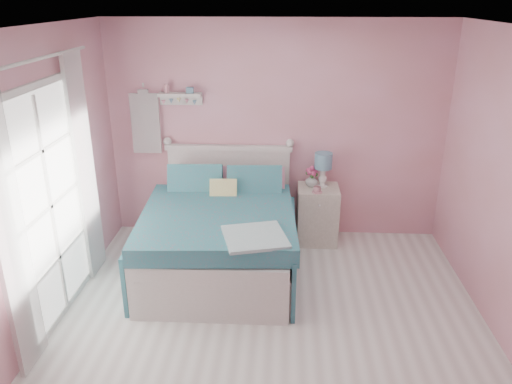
# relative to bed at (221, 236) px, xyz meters

# --- Properties ---
(floor) EXTENTS (4.50, 4.50, 0.00)m
(floor) POSITION_rel_bed_xyz_m (0.57, -1.26, -0.40)
(floor) COLOR beige
(floor) RESTS_ON ground
(room_shell) EXTENTS (4.50, 4.50, 4.50)m
(room_shell) POSITION_rel_bed_xyz_m (0.57, -1.26, 1.19)
(room_shell) COLOR #CD8285
(room_shell) RESTS_ON floor
(bed) EXTENTS (1.64, 2.01, 1.14)m
(bed) POSITION_rel_bed_xyz_m (0.00, 0.00, 0.00)
(bed) COLOR silver
(bed) RESTS_ON floor
(nightstand) EXTENTS (0.48, 0.48, 0.70)m
(nightstand) POSITION_rel_bed_xyz_m (1.09, 0.73, -0.05)
(nightstand) COLOR beige
(nightstand) RESTS_ON floor
(table_lamp) EXTENTS (0.21, 0.21, 0.41)m
(table_lamp) POSITION_rel_bed_xyz_m (1.13, 0.79, 0.59)
(table_lamp) COLOR white
(table_lamp) RESTS_ON nightstand
(vase) EXTENTS (0.19, 0.19, 0.15)m
(vase) POSITION_rel_bed_xyz_m (1.00, 0.78, 0.38)
(vase) COLOR silver
(vase) RESTS_ON nightstand
(teacup) EXTENTS (0.09, 0.09, 0.07)m
(teacup) POSITION_rel_bed_xyz_m (1.06, 0.58, 0.34)
(teacup) COLOR #C58490
(teacup) RESTS_ON nightstand
(roses) EXTENTS (0.14, 0.11, 0.12)m
(roses) POSITION_rel_bed_xyz_m (1.00, 0.78, 0.49)
(roses) COLOR #D94A83
(roses) RESTS_ON vase
(wall_shelf) EXTENTS (0.50, 0.15, 0.25)m
(wall_shelf) POSITION_rel_bed_xyz_m (-0.55, 0.93, 1.34)
(wall_shelf) COLOR silver
(wall_shelf) RESTS_ON room_shell
(hanging_dress) EXTENTS (0.34, 0.03, 0.72)m
(hanging_dress) POSITION_rel_bed_xyz_m (-0.98, 0.92, 1.00)
(hanging_dress) COLOR white
(hanging_dress) RESTS_ON room_shell
(french_door) EXTENTS (0.04, 1.32, 2.16)m
(french_door) POSITION_rel_bed_xyz_m (-1.40, -0.86, 0.68)
(french_door) COLOR silver
(french_door) RESTS_ON floor
(curtain_near) EXTENTS (0.04, 0.40, 2.32)m
(curtain_near) POSITION_rel_bed_xyz_m (-1.35, -1.60, 0.78)
(curtain_near) COLOR white
(curtain_near) RESTS_ON floor
(curtain_far) EXTENTS (0.04, 0.40, 2.32)m
(curtain_far) POSITION_rel_bed_xyz_m (-1.35, -0.11, 0.78)
(curtain_far) COLOR white
(curtain_far) RESTS_ON floor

